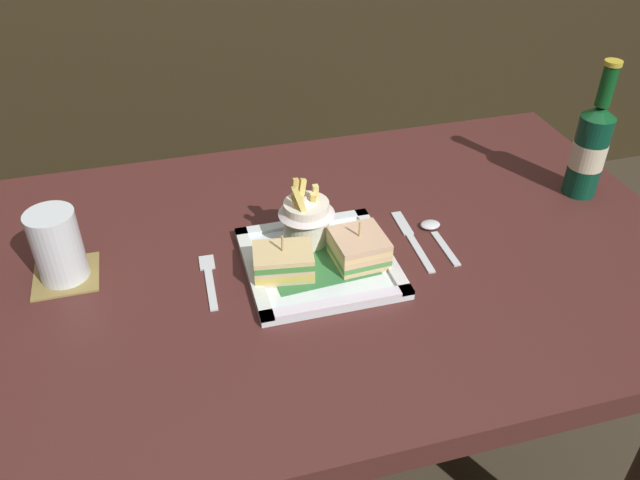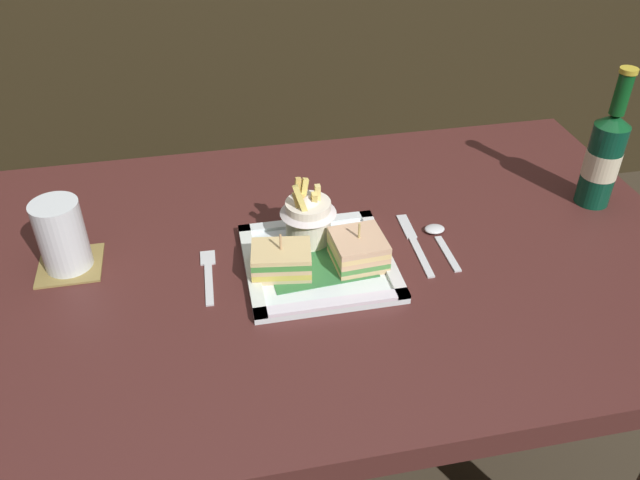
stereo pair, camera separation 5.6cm
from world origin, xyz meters
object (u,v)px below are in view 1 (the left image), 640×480
at_px(dining_table, 321,319).
at_px(square_plate, 319,263).
at_px(sandwich_half_left, 283,262).
at_px(spoon, 434,231).
at_px(water_glass, 59,250).
at_px(knife, 411,238).
at_px(fries_cup, 306,214).
at_px(beer_bottle, 590,147).
at_px(fork, 209,278).
at_px(sandwich_half_right, 359,248).

height_order(dining_table, square_plate, square_plate).
bearing_deg(sandwich_half_left, spoon, 10.27).
xyz_separation_m(square_plate, water_glass, (-0.39, 0.08, 0.05)).
distance_m(knife, spoon, 0.04).
height_order(dining_table, fries_cup, fries_cup).
relative_size(beer_bottle, fork, 1.89).
distance_m(sandwich_half_left, sandwich_half_right, 0.12).
relative_size(square_plate, fork, 1.73).
relative_size(beer_bottle, spoon, 2.01).
height_order(knife, spoon, spoon).
height_order(water_glass, fork, water_glass).
height_order(sandwich_half_left, sandwich_half_right, sandwich_half_right).
bearing_deg(knife, fork, -177.35).
bearing_deg(square_plate, spoon, 9.30).
xyz_separation_m(water_glass, spoon, (0.61, -0.04, -0.05)).
bearing_deg(sandwich_half_left, beer_bottle, 9.70).
height_order(sandwich_half_left, fork, sandwich_half_left).
relative_size(fries_cup, knife, 0.67).
relative_size(dining_table, water_glass, 10.73).
xyz_separation_m(fries_cup, spoon, (0.22, -0.02, -0.06)).
relative_size(beer_bottle, water_glass, 2.21).
distance_m(sandwich_half_right, fork, 0.24).
xyz_separation_m(square_plate, fries_cup, (-0.01, 0.06, 0.06)).
relative_size(dining_table, sandwich_half_left, 12.42).
bearing_deg(water_glass, beer_bottle, 0.50).
bearing_deg(sandwich_half_left, dining_table, 31.44).
relative_size(dining_table, spoon, 9.80).
distance_m(square_plate, spoon, 0.22).
height_order(square_plate, spoon, square_plate).
relative_size(fork, knife, 0.77).
bearing_deg(knife, spoon, 5.90).
bearing_deg(fork, square_plate, -4.79).
relative_size(water_glass, knife, 0.66).
xyz_separation_m(sandwich_half_left, knife, (0.23, 0.05, -0.03)).
bearing_deg(knife, square_plate, -169.83).
xyz_separation_m(fork, spoon, (0.39, 0.02, 0.00)).
distance_m(fork, knife, 0.35).
height_order(sandwich_half_left, spoon, sandwich_half_left).
distance_m(dining_table, fork, 0.24).
bearing_deg(sandwich_half_right, square_plate, 166.40).
relative_size(sandwich_half_right, fries_cup, 0.74).
relative_size(knife, spoon, 1.39).
distance_m(sandwich_half_right, fries_cup, 0.10).
xyz_separation_m(fries_cup, beer_bottle, (0.54, 0.03, 0.03)).
height_order(square_plate, sandwich_half_right, sandwich_half_right).
distance_m(sandwich_half_left, fries_cup, 0.10).
bearing_deg(spoon, water_glass, 175.93).
bearing_deg(water_glass, knife, -4.85).
height_order(dining_table, sandwich_half_left, sandwich_half_left).
distance_m(sandwich_half_right, water_glass, 0.46).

